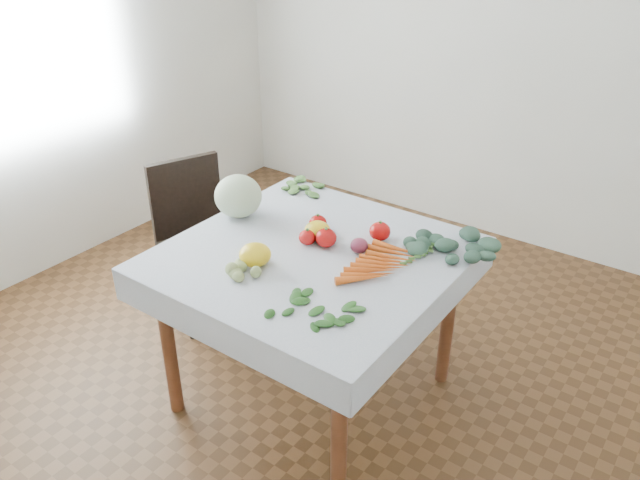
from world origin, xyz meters
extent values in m
plane|color=brown|center=(0.00, 0.00, 0.00)|extent=(4.00, 4.00, 0.00)
cube|color=white|center=(0.00, 2.00, 1.35)|extent=(4.00, 0.04, 2.70)
cube|color=white|center=(-2.00, 0.00, 1.35)|extent=(0.04, 4.00, 2.70)
cube|color=brown|center=(0.00, 0.00, 0.73)|extent=(1.00, 1.00, 0.04)
cylinder|color=brown|center=(-0.44, -0.44, 0.35)|extent=(0.06, 0.06, 0.71)
cylinder|color=brown|center=(0.44, -0.44, 0.35)|extent=(0.06, 0.06, 0.71)
cylinder|color=brown|center=(-0.44, 0.44, 0.35)|extent=(0.06, 0.06, 0.71)
cylinder|color=brown|center=(0.44, 0.44, 0.35)|extent=(0.06, 0.06, 0.71)
cube|color=white|center=(0.00, 0.00, 0.75)|extent=(1.12, 1.12, 0.01)
cube|color=black|center=(-0.85, 0.18, 0.41)|extent=(0.50, 0.50, 0.04)
cube|color=black|center=(-1.01, 0.24, 0.64)|extent=(0.18, 0.37, 0.42)
cylinder|color=black|center=(-1.07, 0.09, 0.20)|extent=(0.03, 0.03, 0.40)
cylinder|color=black|center=(-0.76, -0.04, 0.20)|extent=(0.03, 0.03, 0.40)
cylinder|color=black|center=(-0.94, 0.39, 0.20)|extent=(0.03, 0.03, 0.40)
cylinder|color=black|center=(-0.64, 0.27, 0.20)|extent=(0.03, 0.03, 0.40)
ellipsoid|color=#B7CAA9|center=(-0.47, 0.08, 0.85)|extent=(0.28, 0.28, 0.19)
ellipsoid|color=#B80D0C|center=(-0.10, 0.17, 0.79)|extent=(0.09, 0.09, 0.07)
ellipsoid|color=#B80D0C|center=(0.17, 0.25, 0.80)|extent=(0.10, 0.10, 0.08)
ellipsoid|color=#B80D0C|center=(-0.06, 0.04, 0.79)|extent=(0.07, 0.07, 0.06)
ellipsoid|color=#B80D0C|center=(0.01, 0.08, 0.80)|extent=(0.10, 0.10, 0.08)
ellipsoid|color=yellow|center=(-0.05, 0.11, 0.80)|extent=(0.12, 0.12, 0.08)
ellipsoid|color=yellow|center=(-0.13, -0.21, 0.80)|extent=(0.13, 0.13, 0.09)
ellipsoid|color=#581932|center=(0.15, 0.11, 0.79)|extent=(0.08, 0.08, 0.06)
ellipsoid|color=#581932|center=(-0.13, -0.22, 0.79)|extent=(0.08, 0.08, 0.06)
ellipsoid|color=#AAB769|center=(-0.09, -0.30, 0.78)|extent=(0.05, 0.05, 0.04)
ellipsoid|color=#AAB769|center=(-0.11, -0.29, 0.78)|extent=(0.05, 0.05, 0.04)
ellipsoid|color=#AAB769|center=(-0.10, -0.32, 0.78)|extent=(0.05, 0.05, 0.04)
ellipsoid|color=#AAB769|center=(-0.07, -0.28, 0.78)|extent=(0.05, 0.05, 0.04)
ellipsoid|color=#AAB769|center=(-0.14, -0.30, 0.78)|extent=(0.05, 0.05, 0.04)
ellipsoid|color=#AAB769|center=(-0.06, -0.32, 0.78)|extent=(0.05, 0.05, 0.04)
ellipsoid|color=#AAB769|center=(-0.10, -0.25, 0.78)|extent=(0.05, 0.05, 0.04)
cone|color=orange|center=(0.29, 0.20, 0.77)|extent=(0.21, 0.06, 0.03)
cone|color=orange|center=(0.29, 0.17, 0.77)|extent=(0.21, 0.08, 0.03)
cone|color=orange|center=(0.29, 0.13, 0.77)|extent=(0.21, 0.09, 0.03)
cone|color=orange|center=(0.29, 0.10, 0.77)|extent=(0.21, 0.11, 0.03)
cone|color=orange|center=(0.29, 0.07, 0.77)|extent=(0.20, 0.13, 0.03)
cone|color=orange|center=(0.29, 0.03, 0.77)|extent=(0.20, 0.14, 0.03)
cone|color=orange|center=(0.29, 0.00, 0.77)|extent=(0.19, 0.15, 0.03)
cone|color=orange|center=(0.29, -0.03, 0.77)|extent=(0.18, 0.17, 0.03)
cone|color=orange|center=(0.29, -0.07, 0.77)|extent=(0.17, 0.18, 0.03)
ellipsoid|color=#325241|center=(0.48, 0.37, 0.78)|extent=(0.07, 0.07, 0.04)
ellipsoid|color=#325241|center=(0.43, 0.38, 0.78)|extent=(0.07, 0.07, 0.04)
ellipsoid|color=#325241|center=(0.47, 0.33, 0.78)|extent=(0.07, 0.07, 0.04)
ellipsoid|color=#325241|center=(0.48, 0.40, 0.78)|extent=(0.07, 0.07, 0.04)
ellipsoid|color=#325241|center=(0.40, 0.34, 0.78)|extent=(0.07, 0.07, 0.04)
ellipsoid|color=#325241|center=(0.52, 0.34, 0.78)|extent=(0.07, 0.07, 0.04)
ellipsoid|color=#325241|center=(0.42, 0.42, 0.78)|extent=(0.07, 0.07, 0.04)
ellipsoid|color=#325241|center=(0.44, 0.29, 0.78)|extent=(0.07, 0.07, 0.04)
ellipsoid|color=#325241|center=(0.54, 0.40, 0.78)|extent=(0.07, 0.07, 0.04)
ellipsoid|color=#325241|center=(0.36, 0.38, 0.78)|extent=(0.07, 0.07, 0.04)
ellipsoid|color=#325241|center=(0.53, 0.29, 0.78)|extent=(0.07, 0.07, 0.04)
ellipsoid|color=#325241|center=(0.47, 0.46, 0.78)|extent=(0.07, 0.07, 0.04)
ellipsoid|color=#325241|center=(0.36, 0.29, 0.78)|extent=(0.07, 0.07, 0.04)
ellipsoid|color=#325241|center=(0.60, 0.36, 0.78)|extent=(0.07, 0.07, 0.04)
ellipsoid|color=#325241|center=(0.35, 0.44, 0.78)|extent=(0.07, 0.07, 0.04)
ellipsoid|color=#325241|center=(0.47, 0.23, 0.78)|extent=(0.07, 0.07, 0.04)
ellipsoid|color=#245A1C|center=(0.27, -0.35, 0.76)|extent=(0.06, 0.04, 0.01)
ellipsoid|color=#245A1C|center=(0.24, -0.32, 0.76)|extent=(0.06, 0.04, 0.01)
ellipsoid|color=#245A1C|center=(0.25, -0.37, 0.76)|extent=(0.06, 0.04, 0.01)
ellipsoid|color=#245A1C|center=(0.29, -0.32, 0.76)|extent=(0.06, 0.04, 0.01)
ellipsoid|color=#245A1C|center=(0.21, -0.33, 0.76)|extent=(0.06, 0.04, 0.01)
ellipsoid|color=#245A1C|center=(0.29, -0.38, 0.76)|extent=(0.06, 0.04, 0.01)
ellipsoid|color=#245A1C|center=(0.26, -0.28, 0.76)|extent=(0.06, 0.04, 0.01)
ellipsoid|color=#245A1C|center=(0.20, -0.38, 0.76)|extent=(0.06, 0.04, 0.01)
ellipsoid|color=#245A1C|center=(0.34, -0.34, 0.76)|extent=(0.06, 0.04, 0.01)
ellipsoid|color=#245A1C|center=(0.19, -0.29, 0.76)|extent=(0.06, 0.04, 0.01)
ellipsoid|color=#245A1C|center=(0.27, -0.42, 0.76)|extent=(0.06, 0.04, 0.01)
ellipsoid|color=#245A1C|center=(0.32, -0.27, 0.76)|extent=(0.06, 0.04, 0.01)
ellipsoid|color=#245A1C|center=(0.14, -0.36, 0.76)|extent=(0.06, 0.04, 0.01)
ellipsoid|color=#245A1C|center=(0.36, -0.40, 0.76)|extent=(0.06, 0.04, 0.01)
ellipsoid|color=#567C38|center=(-0.39, 0.48, 0.77)|extent=(0.05, 0.05, 0.02)
ellipsoid|color=#567C38|center=(-0.42, 0.49, 0.77)|extent=(0.05, 0.05, 0.02)
ellipsoid|color=#567C38|center=(-0.40, 0.46, 0.77)|extent=(0.05, 0.05, 0.02)
ellipsoid|color=#567C38|center=(-0.38, 0.50, 0.77)|extent=(0.05, 0.05, 0.02)
ellipsoid|color=#567C38|center=(-0.44, 0.48, 0.77)|extent=(0.05, 0.05, 0.02)
ellipsoid|color=#567C38|center=(-0.37, 0.46, 0.77)|extent=(0.05, 0.05, 0.02)
ellipsoid|color=#567C38|center=(-0.41, 0.52, 0.77)|extent=(0.05, 0.05, 0.02)
ellipsoid|color=#567C38|center=(-0.43, 0.44, 0.77)|extent=(0.05, 0.05, 0.02)
ellipsoid|color=#567C38|center=(-0.34, 0.50, 0.77)|extent=(0.05, 0.05, 0.02)
ellipsoid|color=#567C38|center=(-0.47, 0.51, 0.77)|extent=(0.05, 0.05, 0.02)
ellipsoid|color=#567C38|center=(-0.37, 0.42, 0.77)|extent=(0.05, 0.05, 0.02)
ellipsoid|color=#567C38|center=(-0.37, 0.54, 0.77)|extent=(0.05, 0.05, 0.02)
ellipsoid|color=#567C38|center=(-0.48, 0.45, 0.77)|extent=(0.05, 0.05, 0.02)
ellipsoid|color=#567C38|center=(-0.31, 0.46, 0.77)|extent=(0.05, 0.05, 0.02)
camera|label=1|loc=(1.32, -1.77, 2.03)|focal=35.00mm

